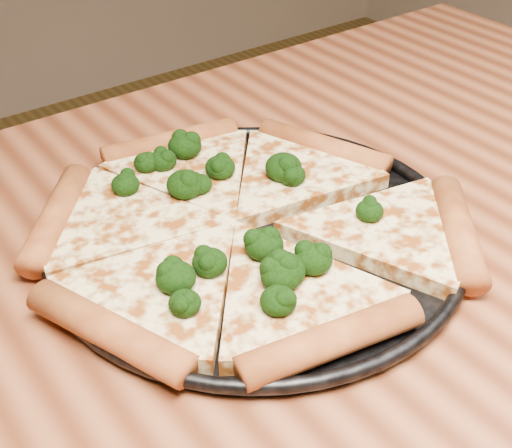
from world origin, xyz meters
TOP-DOWN VIEW (x-y plane):
  - dining_table at (0.00, 0.00)m, footprint 1.20×0.90m
  - pizza_pan at (0.01, 0.13)m, footprint 0.35×0.35m
  - pizza at (-0.00, 0.14)m, footprint 0.37×0.35m
  - broccoli_florets at (-0.01, 0.14)m, footprint 0.21×0.25m

SIDE VIEW (x-z plane):
  - dining_table at x=0.00m, z-range 0.28..1.03m
  - pizza_pan at x=0.01m, z-range 0.75..0.77m
  - pizza at x=0.00m, z-range 0.75..0.78m
  - broccoli_florets at x=-0.01m, z-range 0.77..0.79m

